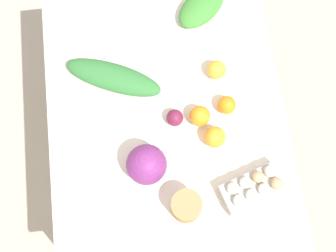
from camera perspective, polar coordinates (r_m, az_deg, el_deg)
name	(u,v)px	position (r m, az deg, el deg)	size (l,w,h in m)	color
ground_plane	(168,170)	(2.58, 0.00, -5.40)	(8.00, 8.00, 0.00)	#B2A899
dining_table	(168,135)	(1.93, 0.00, -1.10)	(1.33, 0.93, 0.77)	silver
cabbage_purple	(146,165)	(1.72, -2.65, -4.71)	(0.15, 0.15, 0.15)	#7A2D75
egg_carton	(253,187)	(1.76, 10.36, -7.37)	(0.17, 0.26, 0.09)	#A8A8A3
paper_bag	(186,206)	(1.71, 2.24, -9.76)	(0.11, 0.11, 0.10)	#A87F51
greens_bunch_dandelion	(202,6)	(2.03, 4.14, 14.36)	(0.25, 0.14, 0.07)	#3D8433
greens_bunch_kale	(113,77)	(1.88, -6.69, 5.91)	(0.40, 0.12, 0.07)	#337538
beet_root	(175,118)	(1.81, 0.84, 1.01)	(0.07, 0.07, 0.07)	maroon
orange_0	(200,116)	(1.81, 3.89, 1.22)	(0.08, 0.08, 0.08)	orange
orange_1	(227,105)	(1.84, 7.16, 2.57)	(0.07, 0.07, 0.07)	orange
orange_2	(215,137)	(1.78, 5.72, -1.35)	(0.08, 0.08, 0.08)	orange
orange_3	(216,70)	(1.89, 5.93, 6.84)	(0.08, 0.08, 0.08)	#F9A833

